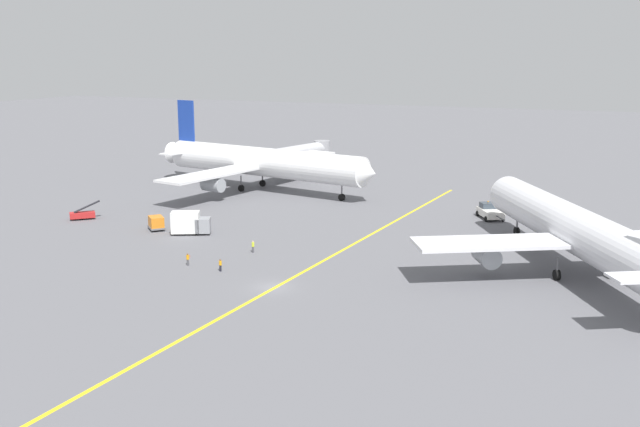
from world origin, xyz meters
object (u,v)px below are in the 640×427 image
at_px(ground_crew_wing_walker_right, 220,265).
at_px(ground_crew_marshaller_foreground, 188,259).
at_px(airliner_being_pushed, 576,230).
at_px(jet_bridge, 304,151).
at_px(airliner_at_gate_left, 263,162).
at_px(pushback_tug, 490,211).
at_px(gse_belt_loader_portside, 83,214).
at_px(gse_catering_truck_tall, 190,223).
at_px(ground_crew_ramp_agent_by_cones, 253,246).
at_px(gse_container_dolly_flat, 156,223).

distance_m(ground_crew_wing_walker_right, ground_crew_marshaller_foreground, 5.22).
height_order(airliner_being_pushed, jet_bridge, airliner_being_pushed).
relative_size(airliner_at_gate_left, pushback_tug, 6.00).
xyz_separation_m(airliner_being_pushed, jet_bridge, (-65.37, 60.28, -0.89)).
distance_m(pushback_tug, gse_belt_loader_portside, 67.74).
distance_m(gse_belt_loader_portside, jet_bridge, 62.98).
distance_m(gse_catering_truck_tall, ground_crew_ramp_agent_by_cones, 14.78).
height_order(ground_crew_wing_walker_right, ground_crew_marshaller_foreground, ground_crew_marshaller_foreground).
bearing_deg(ground_crew_ramp_agent_by_cones, ground_crew_wing_walker_right, -86.98).
height_order(airliner_at_gate_left, gse_container_dolly_flat, airliner_at_gate_left).
relative_size(ground_crew_ramp_agent_by_cones, jet_bridge, 0.08).
bearing_deg(airliner_being_pushed, gse_catering_truck_tall, -177.03).
xyz_separation_m(pushback_tug, ground_crew_ramp_agent_by_cones, (-25.85, -34.62, -0.29)).
relative_size(pushback_tug, gse_belt_loader_portside, 1.95).
height_order(airliner_at_gate_left, gse_catering_truck_tall, airliner_at_gate_left).
distance_m(pushback_tug, gse_catering_truck_tall, 49.31).
bearing_deg(ground_crew_ramp_agent_by_cones, airliner_at_gate_left, 116.50).
height_order(airliner_at_gate_left, ground_crew_ramp_agent_by_cones, airliner_at_gate_left).
height_order(pushback_tug, gse_container_dolly_flat, pushback_tug).
distance_m(gse_belt_loader_portside, gse_catering_truck_tall, 22.13).
relative_size(ground_crew_wing_walker_right, jet_bridge, 0.08).
xyz_separation_m(pushback_tug, gse_catering_truck_tall, (-39.63, -29.34, 0.59)).
distance_m(airliner_being_pushed, ground_crew_wing_walker_right, 44.62).
bearing_deg(gse_container_dolly_flat, ground_crew_marshaller_foreground, -42.87).
xyz_separation_m(gse_belt_loader_portside, ground_crew_marshaller_foreground, (31.14, -15.55, 0.04)).
xyz_separation_m(pushback_tug, ground_crew_wing_walker_right, (-25.35, -44.00, -0.34)).
xyz_separation_m(pushback_tug, gse_container_dolly_flat, (-46.01, -29.17, 0.01)).
distance_m(gse_container_dolly_flat, ground_crew_wing_walker_right, 25.43).
xyz_separation_m(airliner_at_gate_left, ground_crew_marshaller_foreground, (16.12, -50.69, -4.81)).
relative_size(airliner_being_pushed, pushback_tug, 5.49).
xyz_separation_m(airliner_being_pushed, ground_crew_ramp_agent_by_cones, (-41.28, -8.13, -4.53)).
relative_size(gse_catering_truck_tall, ground_crew_ramp_agent_by_cones, 3.74).
bearing_deg(ground_crew_marshaller_foreground, ground_crew_ramp_agent_by_cones, 62.15).
xyz_separation_m(airliner_at_gate_left, pushback_tug, (46.67, -7.16, -4.50)).
relative_size(gse_belt_loader_portside, ground_crew_wing_walker_right, 2.74).
bearing_deg(ground_crew_ramp_agent_by_cones, ground_crew_marshaller_foreground, -117.85).
xyz_separation_m(pushback_tug, jet_bridge, (-49.94, 33.79, 3.35)).
bearing_deg(ground_crew_wing_walker_right, ground_crew_ramp_agent_by_cones, 93.02).
relative_size(airliner_at_gate_left, airliner_being_pushed, 1.09).
relative_size(gse_container_dolly_flat, gse_belt_loader_portside, 0.88).
relative_size(ground_crew_wing_walker_right, ground_crew_marshaller_foreground, 0.97).
distance_m(airliner_being_pushed, ground_crew_ramp_agent_by_cones, 42.32).
height_order(airliner_at_gate_left, gse_belt_loader_portside, airliner_at_gate_left).
distance_m(gse_container_dolly_flat, jet_bridge, 63.18).
xyz_separation_m(ground_crew_ramp_agent_by_cones, ground_crew_marshaller_foreground, (-4.71, -8.91, -0.02)).
bearing_deg(airliner_at_gate_left, ground_crew_marshaller_foreground, -72.36).
bearing_deg(gse_belt_loader_portside, airliner_being_pushed, 1.11).
height_order(gse_container_dolly_flat, ground_crew_ramp_agent_by_cones, gse_container_dolly_flat).
height_order(gse_catering_truck_tall, ground_crew_marshaller_foreground, gse_catering_truck_tall).
height_order(gse_container_dolly_flat, gse_belt_loader_portside, gse_belt_loader_portside).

